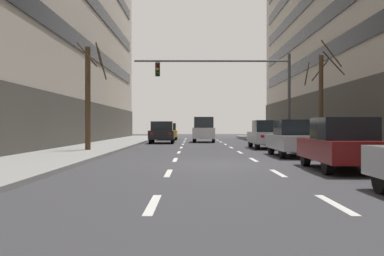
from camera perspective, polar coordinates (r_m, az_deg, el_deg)
ground_plane at (r=15.63m, az=3.40°, el=-4.69°), size 120.00×120.00×0.00m
sidewalk_left at (r=16.62m, az=-20.08°, el=-4.17°), size 3.84×80.00×0.14m
lane_stripe_l1_s2 at (r=7.69m, az=-4.97°, el=-9.79°), size 0.16×2.00×0.01m
lane_stripe_l1_s3 at (r=12.64m, az=-2.95°, el=-5.85°), size 0.16×2.00×0.01m
lane_stripe_l1_s4 at (r=17.61m, az=-2.08°, el=-4.12°), size 0.16×2.00×0.01m
lane_stripe_l1_s5 at (r=22.60m, az=-1.59°, el=-3.16°), size 0.16×2.00×0.01m
lane_stripe_l1_s6 at (r=27.59m, az=-1.28°, el=-2.54°), size 0.16×2.00×0.01m
lane_stripe_l1_s7 at (r=32.58m, az=-1.07°, el=-2.12°), size 0.16×2.00×0.01m
lane_stripe_l1_s8 at (r=37.58m, az=-0.91°, el=-1.80°), size 0.16×2.00×0.01m
lane_stripe_l1_s9 at (r=42.57m, az=-0.79°, el=-1.56°), size 0.16×2.00×0.01m
lane_stripe_l1_s10 at (r=47.57m, az=-0.69°, el=-1.37°), size 0.16×2.00×0.01m
lane_stripe_l2_s2 at (r=8.05m, az=18.14°, el=-9.36°), size 0.16×2.00×0.01m
lane_stripe_l2_s3 at (r=12.86m, az=11.20°, el=-5.75°), size 0.16×2.00×0.01m
lane_stripe_l2_s4 at (r=17.77m, az=8.09°, el=-4.09°), size 0.16×2.00×0.01m
lane_stripe_l2_s5 at (r=22.72m, az=6.34°, el=-3.14°), size 0.16×2.00×0.01m
lane_stripe_l2_s6 at (r=27.69m, az=5.21°, el=-2.54°), size 0.16×2.00×0.01m
lane_stripe_l2_s7 at (r=32.67m, az=4.43°, el=-2.11°), size 0.16×2.00×0.01m
lane_stripe_l2_s8 at (r=37.65m, az=3.86°, el=-1.80°), size 0.16×2.00×0.01m
lane_stripe_l2_s9 at (r=42.64m, az=3.42°, el=-1.56°), size 0.16×2.00×0.01m
lane_stripe_l2_s10 at (r=47.63m, az=3.08°, el=-1.37°), size 0.16×2.00×0.01m
taxi_driving_0 at (r=43.29m, az=-3.02°, el=-0.47°), size 1.88×4.38×1.81m
car_driving_1 at (r=37.12m, az=1.68°, el=-0.22°), size 1.98×4.41×2.11m
car_driving_2 at (r=34.82m, az=-3.76°, el=-0.58°), size 1.99×4.60×1.71m
car_parked_1 at (r=14.08m, az=18.93°, el=-2.04°), size 1.89×4.31×1.60m
car_parked_2 at (r=20.00m, az=13.24°, el=-1.33°), size 1.82×4.33×1.62m
car_parked_3 at (r=26.80m, az=9.87°, el=-0.86°), size 1.91×4.52×1.69m
traffic_signal_0 at (r=27.36m, az=6.13°, el=6.12°), size 9.63×0.35×5.68m
street_tree_0 at (r=25.31m, az=16.51°, el=3.78°), size 2.27×2.26×5.77m
street_tree_1 at (r=23.17m, az=-13.17°, el=4.04°), size 1.27×1.53×5.41m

